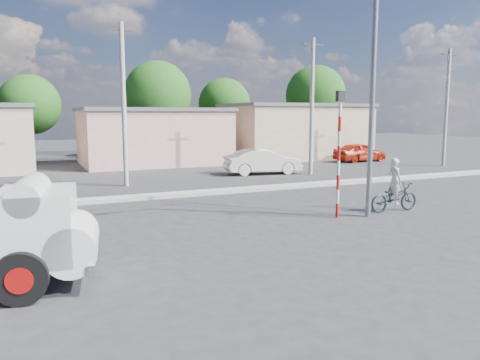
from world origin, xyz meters
name	(u,v)px	position (x,y,z in m)	size (l,w,h in m)	color
ground_plane	(278,238)	(0.00, 0.00, 0.00)	(120.00, 120.00, 0.00)	#28292B
median	(190,194)	(0.00, 8.00, 0.08)	(40.00, 0.80, 0.16)	#99968E
bicycle	(394,197)	(5.73, 1.48, 0.54)	(0.72, 2.05, 1.08)	black
cyclist	(394,189)	(5.73, 1.48, 0.84)	(0.62, 0.40, 1.69)	silver
car_cream	(263,161)	(6.48, 13.36, 0.76)	(1.61, 4.62, 1.52)	beige
car_red	(360,152)	(16.76, 17.01, 0.72)	(1.71, 4.24, 1.45)	#B52710
traffic_pole	(339,143)	(3.20, 1.50, 2.59)	(0.28, 0.18, 4.36)	red
streetlight	(369,73)	(4.14, 1.20, 4.96)	(2.34, 0.22, 9.00)	slate
building_row	(141,135)	(1.10, 22.00, 2.13)	(37.80, 7.30, 4.44)	#C0AC91
tree_row	(154,98)	(3.76, 28.45, 4.99)	(43.62, 7.43, 8.42)	#38281E
utility_poles	(222,105)	(3.25, 12.00, 4.07)	(35.40, 0.24, 8.00)	#99968E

